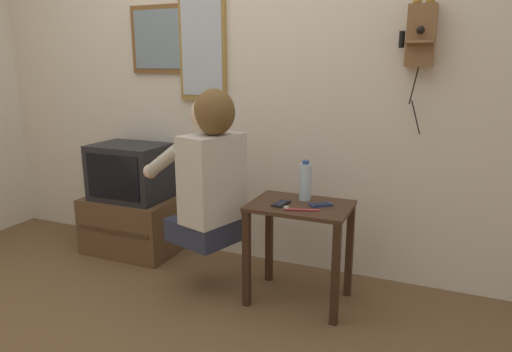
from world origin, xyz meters
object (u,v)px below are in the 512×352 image
(television, at_px, (130,172))
(framed_picture, at_px, (158,39))
(person, at_px, (209,169))
(wall_phone_antique, at_px, (421,35))
(cell_phone_held, at_px, (281,204))
(water_bottle, at_px, (305,182))
(wall_mirror, at_px, (202,42))
(toothbrush, at_px, (299,209))
(cell_phone_spare, at_px, (321,204))

(television, bearing_deg, framed_picture, 59.65)
(person, xyz_separation_m, wall_phone_antique, (1.06, 0.51, 0.75))
(television, relative_size, wall_phone_antique, 0.70)
(framed_picture, bearing_deg, wall_phone_antique, -1.46)
(person, height_order, television, person)
(person, height_order, cell_phone_held, person)
(water_bottle, bearing_deg, wall_phone_antique, 30.60)
(wall_mirror, height_order, toothbrush, wall_mirror)
(toothbrush, bearing_deg, cell_phone_spare, -49.56)
(cell_phone_held, distance_m, cell_phone_spare, 0.22)
(wall_mirror, distance_m, cell_phone_spare, 1.39)
(framed_picture, relative_size, toothbrush, 2.50)
(cell_phone_held, relative_size, water_bottle, 0.56)
(framed_picture, bearing_deg, water_bottle, -16.73)
(framed_picture, relative_size, water_bottle, 1.98)
(wall_phone_antique, distance_m, wall_mirror, 1.40)
(cell_phone_held, bearing_deg, framed_picture, 165.27)
(cell_phone_held, xyz_separation_m, cell_phone_spare, (0.21, 0.07, 0.00))
(television, distance_m, water_bottle, 1.36)
(television, xyz_separation_m, framed_picture, (0.13, 0.23, 0.92))
(person, height_order, water_bottle, person)
(television, relative_size, water_bottle, 2.24)
(cell_phone_spare, bearing_deg, cell_phone_held, -110.95)
(wall_mirror, bearing_deg, television, -155.26)
(wall_phone_antique, relative_size, water_bottle, 3.21)
(person, xyz_separation_m, wall_mirror, (-0.33, 0.55, 0.74))
(water_bottle, bearing_deg, toothbrush, -81.46)
(water_bottle, bearing_deg, cell_phone_held, -124.49)
(wall_phone_antique, relative_size, wall_mirror, 0.96)
(person, height_order, framed_picture, framed_picture)
(cell_phone_spare, bearing_deg, toothbrush, -71.12)
(toothbrush, bearing_deg, cell_phone_held, 45.31)
(framed_picture, distance_m, water_bottle, 1.51)
(toothbrush, bearing_deg, person, 70.53)
(cell_phone_held, xyz_separation_m, toothbrush, (0.13, -0.06, 0.00))
(framed_picture, bearing_deg, cell_phone_spare, -18.15)
(wall_phone_antique, bearing_deg, person, -154.44)
(cell_phone_spare, bearing_deg, wall_phone_antique, 92.96)
(person, relative_size, framed_picture, 1.96)
(wall_phone_antique, distance_m, toothbrush, 1.17)
(cell_phone_spare, xyz_separation_m, water_bottle, (-0.11, 0.07, 0.10))
(cell_phone_spare, bearing_deg, framed_picture, -147.56)
(person, distance_m, cell_phone_held, 0.46)
(cell_phone_spare, distance_m, toothbrush, 0.16)
(framed_picture, xyz_separation_m, cell_phone_held, (1.12, -0.50, -0.93))
(person, bearing_deg, television, 85.96)
(person, relative_size, wall_mirror, 1.16)
(person, xyz_separation_m, toothbrush, (0.55, -0.02, -0.17))
(person, distance_m, cell_phone_spare, 0.67)
(television, xyz_separation_m, wall_phone_antique, (1.89, 0.19, 0.91))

